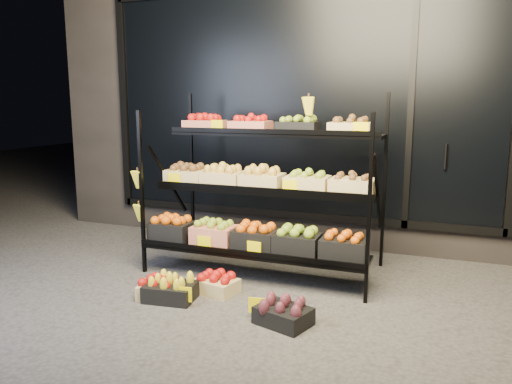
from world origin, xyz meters
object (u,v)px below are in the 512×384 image
at_px(floor_crate_midleft, 170,289).
at_px(floor_crate_midright, 216,283).
at_px(display_rack, 261,189).
at_px(floor_crate_left, 159,287).

xyz_separation_m(floor_crate_midleft, floor_crate_midright, (0.28, 0.27, -0.01)).
bearing_deg(floor_crate_midleft, display_rack, 57.67).
distance_m(display_rack, floor_crate_left, 1.27).
height_order(display_rack, floor_crate_midright, display_rack).
xyz_separation_m(display_rack, floor_crate_midleft, (-0.44, -0.92, -0.69)).
height_order(display_rack, floor_crate_midleft, display_rack).
relative_size(floor_crate_left, floor_crate_midright, 1.02).
relative_size(display_rack, floor_crate_midright, 5.67).
xyz_separation_m(display_rack, floor_crate_left, (-0.55, -0.90, -0.70)).
height_order(display_rack, floor_crate_left, display_rack).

